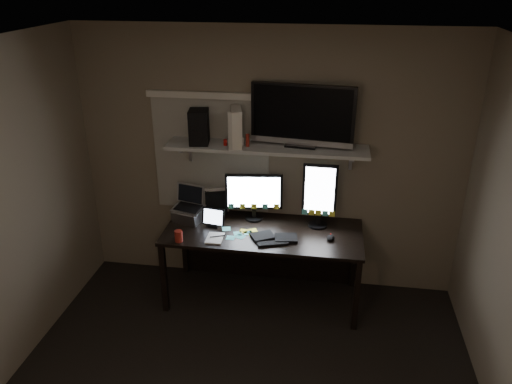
% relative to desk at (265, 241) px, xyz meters
% --- Properties ---
extents(ceiling, '(3.60, 3.60, 0.00)m').
position_rel_desk_xyz_m(ceiling, '(0.00, -1.55, 1.95)').
color(ceiling, silver).
rests_on(ceiling, back_wall).
extents(back_wall, '(3.60, 0.00, 3.60)m').
position_rel_desk_xyz_m(back_wall, '(0.00, 0.25, 0.70)').
color(back_wall, '#746853').
rests_on(back_wall, floor).
extents(window_blinds, '(1.10, 0.02, 1.10)m').
position_rel_desk_xyz_m(window_blinds, '(-0.55, 0.24, 0.75)').
color(window_blinds, '#B1AE9F').
rests_on(window_blinds, back_wall).
extents(desk, '(1.80, 0.75, 0.73)m').
position_rel_desk_xyz_m(desk, '(0.00, 0.00, 0.00)').
color(desk, black).
rests_on(desk, floor).
extents(wall_shelf, '(1.80, 0.35, 0.03)m').
position_rel_desk_xyz_m(wall_shelf, '(0.00, 0.08, 0.91)').
color(wall_shelf, '#B1B2AD').
rests_on(wall_shelf, back_wall).
extents(monitor_landscape, '(0.54, 0.13, 0.47)m').
position_rel_desk_xyz_m(monitor_landscape, '(-0.12, 0.10, 0.41)').
color(monitor_landscape, black).
rests_on(monitor_landscape, desk).
extents(monitor_portrait, '(0.31, 0.07, 0.62)m').
position_rel_desk_xyz_m(monitor_portrait, '(0.49, 0.05, 0.49)').
color(monitor_portrait, black).
rests_on(monitor_portrait, desk).
extents(keyboard, '(0.44, 0.29, 0.03)m').
position_rel_desk_xyz_m(keyboard, '(0.12, -0.25, 0.19)').
color(keyboard, black).
rests_on(keyboard, desk).
extents(mouse, '(0.08, 0.11, 0.04)m').
position_rel_desk_xyz_m(mouse, '(0.61, -0.19, 0.20)').
color(mouse, black).
rests_on(mouse, desk).
extents(notepad, '(0.15, 0.20, 0.01)m').
position_rel_desk_xyz_m(notepad, '(-0.40, -0.33, 0.18)').
color(notepad, silver).
rests_on(notepad, desk).
extents(tablet, '(0.23, 0.12, 0.19)m').
position_rel_desk_xyz_m(tablet, '(-0.46, -0.11, 0.27)').
color(tablet, black).
rests_on(tablet, desk).
extents(file_sorter, '(0.23, 0.16, 0.26)m').
position_rel_desk_xyz_m(file_sorter, '(-0.50, 0.16, 0.31)').
color(file_sorter, black).
rests_on(file_sorter, desk).
extents(laptop, '(0.34, 0.30, 0.32)m').
position_rel_desk_xyz_m(laptop, '(-0.73, -0.03, 0.34)').
color(laptop, '#ADADB1').
rests_on(laptop, desk).
extents(cup, '(0.09, 0.09, 0.10)m').
position_rel_desk_xyz_m(cup, '(-0.70, -0.42, 0.23)').
color(cup, maroon).
rests_on(cup, desk).
extents(sticky_notes, '(0.35, 0.27, 0.00)m').
position_rel_desk_xyz_m(sticky_notes, '(-0.22, -0.23, 0.18)').
color(sticky_notes, '#F5F442').
rests_on(sticky_notes, desk).
extents(tv, '(0.92, 0.27, 0.55)m').
position_rel_desk_xyz_m(tv, '(0.30, 0.12, 1.20)').
color(tv, black).
rests_on(tv, wall_shelf).
extents(game_console, '(0.15, 0.29, 0.34)m').
position_rel_desk_xyz_m(game_console, '(-0.27, 0.06, 1.09)').
color(game_console, beige).
rests_on(game_console, wall_shelf).
extents(speaker, '(0.20, 0.23, 0.31)m').
position_rel_desk_xyz_m(speaker, '(-0.61, 0.05, 1.08)').
color(speaker, black).
rests_on(speaker, wall_shelf).
extents(bottles, '(0.21, 0.06, 0.13)m').
position_rel_desk_xyz_m(bottles, '(-0.27, 0.03, 0.99)').
color(bottles, '#A50F0C').
rests_on(bottles, wall_shelf).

